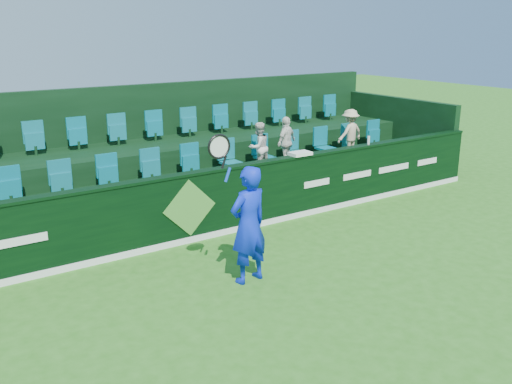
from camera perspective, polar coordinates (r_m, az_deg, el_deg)
ground at (r=8.06m, az=6.88°, el=-13.48°), size 60.00×60.00×0.00m
sponsor_hoarding at (r=10.85m, az=-6.91°, el=-1.57°), size 16.00×0.25×1.35m
stand_tier_front at (r=11.88m, az=-9.34°, el=-1.47°), size 16.00×2.00×0.80m
stand_tier_back at (r=13.50m, az=-12.82°, el=1.61°), size 16.00×1.80×1.30m
stand_rear at (r=13.77m, az=-13.66°, el=4.28°), size 16.00×4.10×2.60m
seat_row_front at (r=12.04m, az=-10.30°, el=2.20°), size 13.50×0.50×0.60m
seat_row_back at (r=13.57m, az=-13.55°, el=5.76°), size 13.50×0.50×0.60m
tennis_player at (r=9.01m, az=-0.78°, el=-3.24°), size 1.19×0.55×2.55m
spectator_left at (r=12.80m, az=0.27°, el=4.51°), size 0.60×0.50×1.12m
spectator_middle at (r=13.24m, az=3.05°, el=5.01°), size 0.75×0.53×1.18m
spectator_right at (r=14.51m, az=9.37°, el=5.84°), size 0.80×0.51×1.19m
towel at (r=12.09m, az=4.43°, el=3.86°), size 0.46×0.30×0.07m
drinks_bottle at (r=13.39m, az=11.19°, el=5.10°), size 0.06×0.06×0.19m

